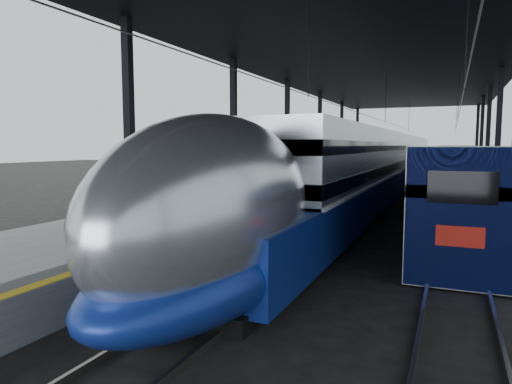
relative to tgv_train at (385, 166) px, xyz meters
The scene contains 7 objects.
ground 25.91m from the tgv_train, 94.44° to the right, with size 160.00×160.00×0.00m, color black.
platform 8.12m from the tgv_train, 133.78° to the right, with size 6.00×80.00×1.00m, color #4C4C4F.
yellow_strip 6.45m from the tgv_train, 115.19° to the right, with size 0.30×80.00×0.01m, color gold.
rails 6.59m from the tgv_train, 66.47° to the right, with size 6.52×80.00×0.16m.
canopy 9.03m from the tgv_train, 90.99° to the right, with size 18.00×75.00×9.47m.
tgv_train is the anchor object (origin of this frame).
second_train 5.97m from the tgv_train, 33.07° to the left, with size 2.71×56.05×3.73m.
Camera 1 is at (6.74, -10.67, 3.76)m, focal length 32.00 mm.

